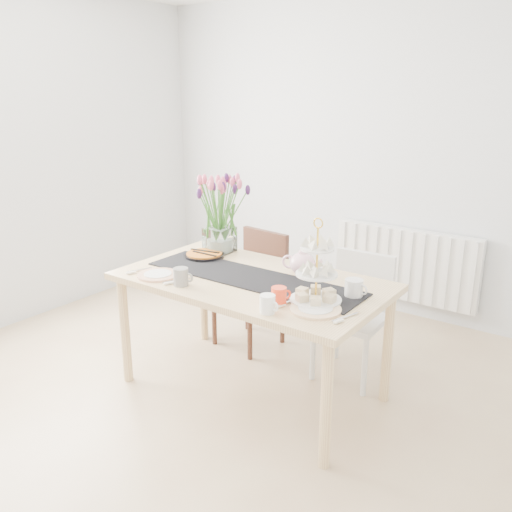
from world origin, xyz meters
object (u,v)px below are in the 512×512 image
Objects in this scene: teapot at (302,264)px; dining_table at (252,290)px; radiator at (405,264)px; chair_brown at (256,280)px; mug_grey at (181,277)px; mug_white at (267,304)px; cake_stand at (316,281)px; cream_jug at (354,288)px; chair_white at (357,306)px; plate_right at (315,309)px; tulip_vase at (219,202)px; mug_orange at (279,296)px; tart_tin at (204,255)px; plate_left at (158,275)px.

dining_table is at bearing -146.23° from teapot.
radiator is 1.43× the size of chair_brown.
mug_white is at bearing -20.41° from mug_grey.
cake_stand reaches higher than mug_grey.
cream_jug is (0.13, 0.18, -0.07)m from cake_stand.
cake_stand reaches higher than radiator.
cream_jug is 0.98m from mug_grey.
chair_brown is at bearing 178.32° from chair_white.
chair_brown is at bearing 160.97° from cream_jug.
plate_right is (-0.07, -0.29, -0.04)m from cream_jug.
mug_white is at bearing -38.06° from tulip_vase.
mug_grey is at bearing -143.05° from teapot.
mug_grey is 0.63m from mug_orange.
cream_jug is (1.02, -0.51, 0.31)m from chair_brown.
teapot reaches higher than mug_orange.
cake_stand is at bearing -118.14° from cream_jug.
teapot reaches higher than chair_brown.
cake_stand is 1.53× the size of tart_tin.
chair_white is at bearing 55.12° from dining_table.
cream_jug is at bearing -10.16° from mug_orange.
teapot reaches higher than radiator.
cake_stand reaches higher than tart_tin.
plate_left is at bearing -155.82° from teapot.
mug_orange reaches higher than dining_table.
radiator is 1.32m from chair_brown.
teapot reaches higher than cream_jug.
chair_white is 8.49× the size of mug_orange.
plate_left is at bearing -88.35° from tulip_vase.
tulip_vase is 2.60× the size of teapot.
cake_stand is 1.01m from plate_left.
chair_white is 3.05× the size of plate_right.
plate_right is at bearing -7.94° from mug_grey.
mug_white is at bearing -112.20° from cream_jug.
chair_white is at bearing 96.29° from cake_stand.
cake_stand is at bearing -11.26° from dining_table.
teapot reaches higher than dining_table.
cake_stand is 0.24m from cream_jug.
radiator is 2.17m from plate_left.
tulip_vase is 2.41× the size of tart_tin.
mug_orange reaches higher than plate_left.
mug_grey is at bearing -8.81° from plate_left.
chair_brown is at bearing 76.08° from tart_tin.
plate_left is (-0.85, -0.05, -0.04)m from mug_orange.
radiator is 12.51× the size of mug_orange.
mug_orange is at bearing -96.21° from chair_white.
cake_stand is (0.17, -1.79, 0.42)m from radiator.
cake_stand is at bearing -84.61° from radiator.
teapot reaches higher than mug_grey.
cake_stand is 0.31m from mug_white.
tulip_vase is (-0.51, 0.32, 0.43)m from dining_table.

